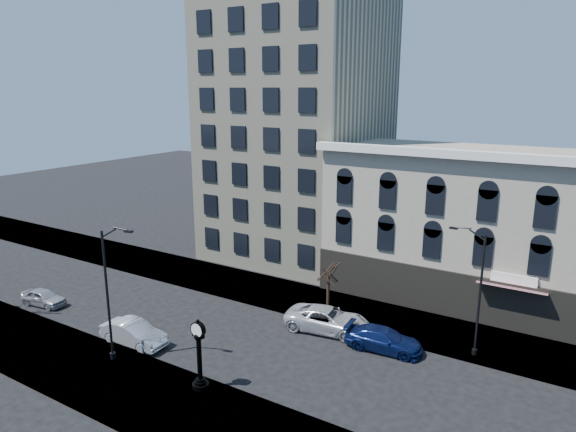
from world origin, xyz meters
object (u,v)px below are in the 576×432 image
Objects in this scene: car_near_a at (43,297)px; car_near_b at (134,333)px; street_clock at (199,357)px; street_lamp_near at (113,259)px.

car_near_b reaches higher than car_near_a.
street_clock is 7.63m from car_near_b.
car_near_b is at bearing -101.10° from car_near_a.
street_lamp_near is (-6.23, -0.27, 4.75)m from street_clock.
street_lamp_near reaches higher than car_near_b.
street_lamp_near is 13.82m from car_near_a.
car_near_b is (-7.32, 1.77, -1.23)m from street_clock.
street_clock is 7.84m from street_lamp_near.
car_near_a is at bearing 83.78° from car_near_b.
car_near_b is at bearing 105.89° from street_lamp_near.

